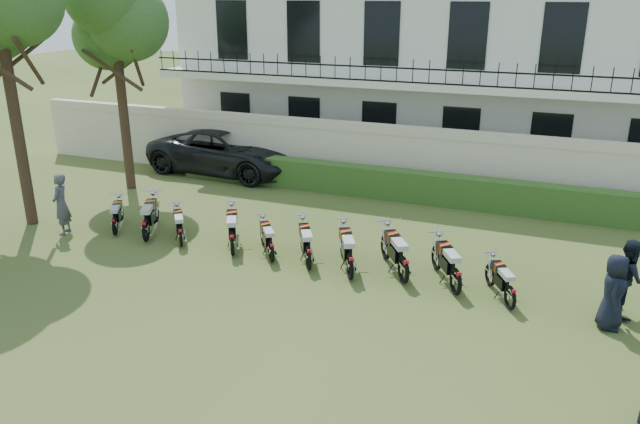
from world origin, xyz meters
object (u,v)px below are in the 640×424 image
object	(u,v)px
motorcycle_7	(404,263)
motorcycle_9	(511,292)
motorcycle_8	(456,275)
officer_4	(628,278)
inspector	(61,204)
motorcycle_4	(271,247)
motorcycle_2	(180,232)
suv	(227,151)
tree_west_near	(114,12)
motorcycle_3	(232,238)
motorcycle_6	(350,260)
motorcycle_0	(114,222)
officer_3	(613,292)
motorcycle_5	(308,252)
motorcycle_1	(145,225)

from	to	relation	value
motorcycle_7	motorcycle_9	xyz separation A→B (m)	(2.46, -0.39, -0.10)
motorcycle_8	officer_4	xyz separation A→B (m)	(3.49, 0.45, 0.35)
inspector	motorcycle_9	bearing A→B (deg)	70.44
motorcycle_4	motorcycle_2	bearing A→B (deg)	143.14
suv	officer_4	distance (m)	14.86
tree_west_near	motorcycle_3	size ratio (longest dim) A/B	4.35
motorcycle_4	motorcycle_6	world-z (taller)	motorcycle_6
tree_west_near	officer_4	distance (m)	16.68
motorcycle_0	motorcycle_3	distance (m)	3.77
suv	officer_3	size ratio (longest dim) A/B	3.72
motorcycle_9	motorcycle_2	bearing A→B (deg)	149.46
motorcycle_3	officer_4	world-z (taller)	officer_4
motorcycle_7	motorcycle_9	size ratio (longest dim) A/B	1.18
tree_west_near	suv	size ratio (longest dim) A/B	1.32
motorcycle_3	motorcycle_4	world-z (taller)	motorcycle_3
motorcycle_5	inspector	xyz separation A→B (m)	(-7.41, -0.27, 0.40)
motorcycle_7	motorcycle_8	distance (m)	1.25
motorcycle_1	officer_3	bearing A→B (deg)	-26.70
motorcycle_3	inspector	world-z (taller)	inspector
motorcycle_7	officer_4	bearing A→B (deg)	-29.03
motorcycle_5	motorcycle_7	world-z (taller)	motorcycle_7
motorcycle_0	suv	world-z (taller)	suv
tree_west_near	motorcycle_4	bearing A→B (deg)	-28.35
motorcycle_0	motorcycle_1	distance (m)	1.12
officer_4	motorcycle_6	bearing A→B (deg)	87.10
motorcycle_1	suv	bearing A→B (deg)	76.22
motorcycle_2	motorcycle_9	distance (m)	8.60
motorcycle_0	motorcycle_5	world-z (taller)	motorcycle_5
motorcycle_0	motorcycle_9	world-z (taller)	motorcycle_9
motorcycle_1	motorcycle_6	bearing A→B (deg)	-26.88
motorcycle_7	inspector	distance (m)	9.79
motorcycle_0	motorcycle_4	size ratio (longest dim) A/B	1.03
motorcycle_6	suv	xyz separation A→B (m)	(-7.36, 7.15, 0.32)
motorcycle_2	motorcycle_8	distance (m)	7.37
motorcycle_4	motorcycle_0	bearing A→B (deg)	143.08
motorcycle_5	motorcycle_2	bearing A→B (deg)	149.07
motorcycle_2	motorcycle_8	world-z (taller)	motorcycle_8
motorcycle_6	motorcycle_0	bearing A→B (deg)	151.01
officer_4	motorcycle_9	bearing A→B (deg)	98.73
motorcycle_6	inspector	world-z (taller)	inspector
officer_3	motorcycle_9	bearing A→B (deg)	91.11
motorcycle_6	suv	bearing A→B (deg)	108.98
motorcycle_2	motorcycle_9	xyz separation A→B (m)	(8.59, -0.37, -0.01)
motorcycle_7	motorcycle_8	bearing A→B (deg)	-39.24
motorcycle_8	motorcycle_6	bearing A→B (deg)	153.28
motorcycle_7	motorcycle_3	bearing A→B (deg)	147.72
motorcycle_4	motorcycle_8	bearing A→B (deg)	-37.76
tree_west_near	suv	xyz separation A→B (m)	(2.16, 2.96, -5.06)
suv	inspector	size ratio (longest dim) A/B	3.39
motorcycle_1	motorcycle_8	xyz separation A→B (m)	(8.45, -0.07, -0.01)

